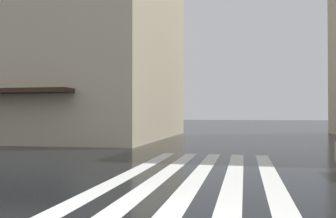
# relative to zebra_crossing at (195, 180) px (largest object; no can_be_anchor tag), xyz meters

# --- Properties ---
(zebra_crossing) EXTENTS (13.00, 4.50, 0.01)m
(zebra_crossing) POSITION_rel_zebra_crossing_xyz_m (0.00, 0.00, 0.00)
(zebra_crossing) COLOR silver
(zebra_crossing) RESTS_ON ground_plane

